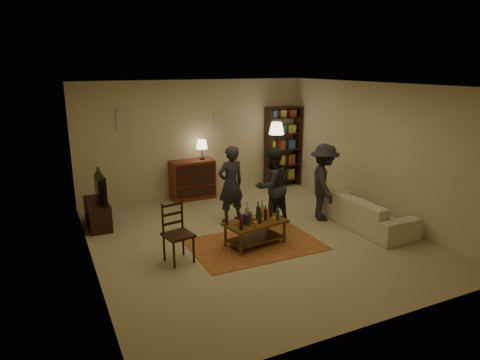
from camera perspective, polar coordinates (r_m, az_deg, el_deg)
floor at (r=7.80m, az=1.78°, el=-7.67°), size 6.00×6.00×0.00m
room_shell at (r=9.82m, az=-9.59°, el=7.84°), size 6.00×6.00×6.00m
rug at (r=7.51m, az=2.02°, el=-8.57°), size 2.20×1.50×0.01m
coffee_table at (r=7.36m, az=1.98°, el=-5.83°), size 1.14×0.75×0.77m
dining_chair at (r=6.82m, az=-8.50°, el=-6.66°), size 0.49×0.49×0.97m
tv_stand at (r=8.65m, az=-18.49°, el=-3.44°), size 0.40×1.00×1.06m
dresser at (r=9.96m, az=-6.31°, el=0.21°), size 1.00×0.50×1.36m
bookshelf at (r=10.90m, az=5.71°, el=4.54°), size 0.90×0.34×2.02m
floor_lamp at (r=10.24m, az=4.89°, el=6.23°), size 0.36×0.36×1.71m
sofa at (r=8.57m, az=16.30°, el=-3.99°), size 0.81×2.08×0.61m
person_left at (r=8.35m, az=-1.25°, el=-0.57°), size 0.60×0.43×1.53m
person_right at (r=8.27m, az=4.25°, el=-0.80°), size 0.83×0.70×1.52m
person_by_sofa at (r=8.63m, az=11.12°, el=-0.31°), size 0.92×1.14×1.54m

